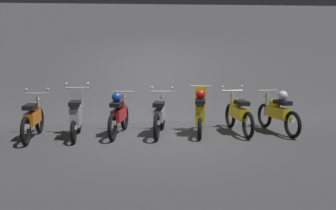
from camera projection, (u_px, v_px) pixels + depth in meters
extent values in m
plane|color=#424244|center=(162.00, 142.00, 8.91)|extent=(80.00, 80.00, 0.00)
cube|color=#ADADB2|center=(155.00, 64.00, 11.27)|extent=(16.00, 0.30, 3.33)
torus|color=black|center=(40.00, 120.00, 9.80)|extent=(0.09, 0.65, 0.65)
torus|color=black|center=(26.00, 131.00, 8.52)|extent=(0.09, 0.65, 0.65)
cube|color=orange|center=(33.00, 117.00, 9.13)|extent=(0.22, 0.83, 0.28)
ellipsoid|color=orange|center=(34.00, 107.00, 9.25)|extent=(0.26, 0.44, 0.22)
cube|color=black|center=(30.00, 107.00, 8.91)|extent=(0.24, 0.52, 0.10)
cylinder|color=#B7BABF|center=(37.00, 93.00, 9.60)|extent=(0.56, 0.04, 0.04)
sphere|color=#B7BABF|center=(26.00, 90.00, 9.56)|extent=(0.07, 0.07, 0.07)
sphere|color=#B7BABF|center=(48.00, 89.00, 9.61)|extent=(0.07, 0.07, 0.07)
cylinder|color=#B7BABF|center=(38.00, 108.00, 9.70)|extent=(0.06, 0.16, 0.65)
sphere|color=silver|center=(38.00, 99.00, 9.67)|extent=(0.12, 0.12, 0.12)
cube|color=white|center=(26.00, 126.00, 8.53)|extent=(0.16, 0.01, 0.10)
torus|color=black|center=(79.00, 123.00, 9.82)|extent=(0.11, 0.53, 0.53)
torus|color=black|center=(74.00, 132.00, 8.69)|extent=(0.11, 0.53, 0.53)
cube|color=#9EA0A8|center=(76.00, 116.00, 9.22)|extent=(0.25, 0.74, 0.44)
cube|color=#9EA0A8|center=(77.00, 97.00, 9.50)|extent=(0.28, 0.13, 0.48)
cube|color=black|center=(75.00, 103.00, 9.01)|extent=(0.26, 0.53, 0.10)
cylinder|color=#B7BABF|center=(77.00, 88.00, 9.60)|extent=(0.56, 0.06, 0.04)
sphere|color=#B7BABF|center=(66.00, 84.00, 9.55)|extent=(0.07, 0.07, 0.07)
sphere|color=#B7BABF|center=(88.00, 84.00, 9.62)|extent=(0.07, 0.07, 0.07)
cylinder|color=#B7BABF|center=(78.00, 106.00, 9.71)|extent=(0.06, 0.15, 0.85)
sphere|color=silver|center=(78.00, 94.00, 9.67)|extent=(0.12, 0.12, 0.12)
cube|color=white|center=(74.00, 128.00, 8.70)|extent=(0.16, 0.02, 0.10)
torus|color=black|center=(125.00, 117.00, 10.20)|extent=(0.21, 0.66, 0.65)
torus|color=black|center=(112.00, 127.00, 8.92)|extent=(0.21, 0.66, 0.65)
cube|color=red|center=(119.00, 114.00, 9.54)|extent=(0.37, 0.86, 0.28)
ellipsoid|color=red|center=(120.00, 105.00, 9.66)|extent=(0.34, 0.48, 0.22)
cube|color=black|center=(117.00, 104.00, 9.32)|extent=(0.33, 0.56, 0.10)
cylinder|color=#B7BABF|center=(123.00, 92.00, 10.00)|extent=(0.56, 0.14, 0.04)
cylinder|color=#B7BABF|center=(124.00, 106.00, 10.11)|extent=(0.09, 0.17, 0.65)
sphere|color=silver|center=(124.00, 97.00, 10.07)|extent=(0.12, 0.12, 0.12)
cube|color=white|center=(113.00, 123.00, 8.93)|extent=(0.16, 0.04, 0.10)
sphere|color=#1E389E|center=(117.00, 97.00, 9.29)|extent=(0.24, 0.24, 0.24)
torus|color=black|center=(162.00, 117.00, 10.22)|extent=(0.20, 0.66, 0.65)
torus|color=black|center=(157.00, 127.00, 8.94)|extent=(0.20, 0.66, 0.65)
cube|color=#9EA0A8|center=(160.00, 114.00, 9.56)|extent=(0.36, 0.86, 0.28)
ellipsoid|color=#9EA0A8|center=(160.00, 104.00, 9.68)|extent=(0.33, 0.48, 0.22)
cube|color=black|center=(159.00, 104.00, 9.34)|extent=(0.33, 0.55, 0.10)
cylinder|color=#B7BABF|center=(162.00, 92.00, 10.02)|extent=(0.56, 0.13, 0.04)
sphere|color=#B7BABF|center=(152.00, 88.00, 10.03)|extent=(0.07, 0.07, 0.07)
sphere|color=#B7BABF|center=(172.00, 88.00, 9.98)|extent=(0.07, 0.07, 0.07)
cylinder|color=#B7BABF|center=(162.00, 105.00, 10.13)|extent=(0.08, 0.17, 0.65)
sphere|color=silver|center=(162.00, 97.00, 10.10)|extent=(0.12, 0.12, 0.12)
cube|color=white|center=(157.00, 123.00, 8.95)|extent=(0.16, 0.04, 0.10)
torus|color=black|center=(200.00, 120.00, 10.19)|extent=(0.18, 0.54, 0.53)
torus|color=black|center=(200.00, 129.00, 9.06)|extent=(0.18, 0.54, 0.53)
cube|color=gold|center=(200.00, 113.00, 9.59)|extent=(0.35, 0.76, 0.44)
cube|color=gold|center=(201.00, 95.00, 9.87)|extent=(0.30, 0.17, 0.48)
cube|color=black|center=(200.00, 101.00, 9.38)|extent=(0.33, 0.55, 0.10)
cylinder|color=#B7BABF|center=(201.00, 86.00, 9.97)|extent=(0.56, 0.14, 0.04)
cylinder|color=#B7BABF|center=(201.00, 104.00, 10.09)|extent=(0.08, 0.16, 0.85)
sphere|color=silver|center=(201.00, 92.00, 10.04)|extent=(0.12, 0.12, 0.12)
cube|color=white|center=(200.00, 124.00, 9.07)|extent=(0.16, 0.04, 0.10)
sphere|color=red|center=(200.00, 94.00, 9.36)|extent=(0.24, 0.24, 0.24)
torus|color=black|center=(230.00, 116.00, 10.44)|extent=(0.14, 0.66, 0.65)
torus|color=black|center=(248.00, 125.00, 9.18)|extent=(0.14, 0.66, 0.65)
cube|color=gold|center=(239.00, 113.00, 9.78)|extent=(0.29, 0.85, 0.28)
ellipsoid|color=gold|center=(237.00, 103.00, 9.90)|extent=(0.30, 0.46, 0.22)
cube|color=black|center=(242.00, 103.00, 9.57)|extent=(0.28, 0.54, 0.10)
cylinder|color=#B7BABF|center=(232.00, 91.00, 10.24)|extent=(0.56, 0.08, 0.04)
sphere|color=#B7BABF|center=(223.00, 87.00, 10.18)|extent=(0.07, 0.07, 0.07)
sphere|color=#B7BABF|center=(242.00, 87.00, 10.27)|extent=(0.07, 0.07, 0.07)
cylinder|color=#B7BABF|center=(231.00, 104.00, 10.35)|extent=(0.07, 0.16, 0.65)
sphere|color=silver|center=(231.00, 96.00, 10.32)|extent=(0.12, 0.12, 0.12)
cube|color=white|center=(248.00, 121.00, 9.19)|extent=(0.16, 0.03, 0.10)
torus|color=black|center=(264.00, 116.00, 10.48)|extent=(0.21, 0.66, 0.65)
torus|color=black|center=(293.00, 125.00, 9.25)|extent=(0.21, 0.66, 0.65)
cube|color=gold|center=(278.00, 112.00, 9.84)|extent=(0.38, 0.86, 0.28)
ellipsoid|color=gold|center=(275.00, 103.00, 9.95)|extent=(0.34, 0.48, 0.22)
cube|color=black|center=(282.00, 102.00, 9.62)|extent=(0.34, 0.56, 0.10)
cylinder|color=#B7BABF|center=(267.00, 90.00, 10.28)|extent=(0.56, 0.14, 0.04)
cylinder|color=#B7BABF|center=(266.00, 104.00, 10.38)|extent=(0.09, 0.17, 0.65)
sphere|color=silver|center=(266.00, 96.00, 10.35)|extent=(0.12, 0.12, 0.12)
cube|color=white|center=(292.00, 120.00, 9.26)|extent=(0.16, 0.04, 0.10)
sphere|color=silver|center=(283.00, 96.00, 9.60)|extent=(0.24, 0.24, 0.24)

